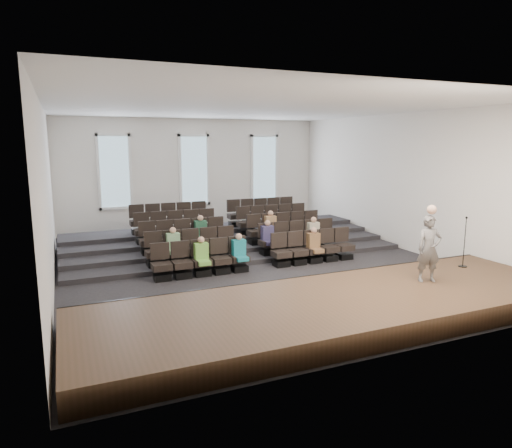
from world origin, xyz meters
The scene contains 14 objects.
ground centered at (0.00, 0.00, 0.00)m, with size 14.00×14.00×0.00m, color black.
ceiling centered at (0.00, 0.00, 5.01)m, with size 12.00×14.00×0.02m, color white.
wall_back centered at (0.00, 7.02, 2.50)m, with size 12.00×0.04×5.00m, color white.
wall_front centered at (0.00, -7.02, 2.50)m, with size 12.00×0.04×5.00m, color white.
wall_left centered at (-6.02, 0.00, 2.50)m, with size 0.04×14.00×5.00m, color white.
wall_right centered at (6.02, 0.00, 2.50)m, with size 0.04×14.00×5.00m, color white.
stage centered at (0.00, -5.10, 0.25)m, with size 11.80×3.60×0.50m, color #432D1C.
stage_lip centered at (0.00, -3.33, 0.25)m, with size 11.80×0.06×0.52m, color black.
risers centered at (0.00, 3.17, 0.20)m, with size 11.80×4.80×0.60m.
seating_rows centered at (0.00, 1.54, 0.68)m, with size 6.80×4.70×1.67m.
windows centered at (0.00, 6.95, 2.70)m, with size 8.44×0.10×3.24m.
audience centered at (0.00, 0.32, 0.81)m, with size 5.45×2.64×1.10m.
speaker centered at (2.67, -4.92, 1.34)m, with size 0.61×0.40×1.67m, color #5F5C5A.
mic_stand centered at (4.59, -4.26, 0.92)m, with size 0.24×0.24×1.43m.
Camera 1 is at (-5.63, -13.37, 3.93)m, focal length 32.00 mm.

